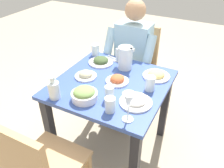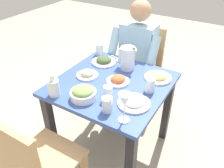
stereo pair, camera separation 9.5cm
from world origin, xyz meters
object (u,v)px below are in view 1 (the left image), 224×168
at_px(plate_beans, 86,75).
at_px(water_glass_far_left, 109,93).
at_px(salt_shaker, 120,58).
at_px(water_pitcher, 125,58).
at_px(plate_dolmas, 101,61).
at_px(oil_carafe, 54,91).
at_px(dining_table, 111,96).
at_px(chair_near, 136,63).
at_px(plate_yoghurt, 136,101).
at_px(water_glass_far_right, 95,50).
at_px(diner_near, 129,58).
at_px(plate_rice_curry, 117,80).
at_px(water_glass_near_left, 150,83).
at_px(plate_fries, 156,75).
at_px(salad_bowl, 84,94).
at_px(chair_far, 39,168).
at_px(wine_glass, 129,101).
at_px(water_glass_near_right, 110,105).

distance_m(plate_beans, water_glass_far_left, 0.34).
distance_m(water_glass_far_left, salt_shaker, 0.56).
distance_m(water_pitcher, plate_beans, 0.35).
relative_size(plate_dolmas, oil_carafe, 1.29).
height_order(dining_table, water_pitcher, water_pitcher).
bearing_deg(salt_shaker, water_glass_far_left, 108.15).
xyz_separation_m(chair_near, plate_beans, (0.13, 0.76, 0.22)).
distance_m(plate_yoghurt, water_glass_far_right, 0.78).
bearing_deg(oil_carafe, diner_near, -101.27).
xyz_separation_m(diner_near, water_pitcher, (-0.08, 0.29, 0.16)).
height_order(plate_rice_curry, plate_beans, plate_rice_curry).
bearing_deg(plate_rice_curry, dining_table, 35.03).
bearing_deg(plate_yoghurt, diner_near, -63.35).
bearing_deg(dining_table, plate_rice_curry, -144.97).
distance_m(water_glass_near_left, water_glass_far_left, 0.31).
height_order(plate_fries, plate_dolmas, plate_dolmas).
bearing_deg(water_glass_far_left, water_glass_far_right, -51.41).
distance_m(plate_fries, water_glass_far_right, 0.63).
bearing_deg(oil_carafe, salad_bowl, -158.37).
distance_m(chair_far, plate_fries, 1.06).
bearing_deg(plate_beans, plate_fries, -152.61).
height_order(wine_glass, oil_carafe, wine_glass).
distance_m(water_glass_far_right, salt_shaker, 0.26).
relative_size(chair_far, water_glass_far_left, 8.57).
xyz_separation_m(plate_dolmas, water_glass_far_left, (-0.31, 0.42, 0.03)).
distance_m(dining_table, wine_glass, 0.51).
xyz_separation_m(dining_table, diner_near, (0.08, -0.53, 0.07)).
distance_m(chair_near, water_pitcher, 0.58).
bearing_deg(water_glass_far_left, water_glass_near_left, -131.38).
relative_size(water_glass_far_left, wine_glass, 0.52).
height_order(plate_fries, wine_glass, wine_glass).
relative_size(dining_table, diner_near, 0.70).
distance_m(chair_far, water_glass_near_right, 0.56).
bearing_deg(plate_dolmas, water_pitcher, -175.89).
bearing_deg(plate_rice_curry, plate_yoghurt, 141.63).
relative_size(salad_bowl, oil_carafe, 1.09).
bearing_deg(water_glass_far_right, wine_glass, 133.01).
distance_m(plate_yoghurt, water_glass_near_right, 0.19).
bearing_deg(water_glass_near_left, oil_carafe, 35.23).
relative_size(plate_yoghurt, salt_shaker, 4.07).
bearing_deg(water_pitcher, salad_bowl, 82.81).
bearing_deg(plate_dolmas, plate_yoghurt, 141.60).
bearing_deg(chair_near, water_glass_far_left, 100.20).
bearing_deg(chair_near, water_pitcher, 99.58).
height_order(diner_near, salad_bowl, diner_near).
bearing_deg(diner_near, water_glass_far_left, 103.00).
relative_size(plate_beans, salt_shaker, 3.18).
bearing_deg(salad_bowl, water_glass_far_right, -65.60).
bearing_deg(salad_bowl, water_pitcher, -97.19).
relative_size(dining_table, water_glass_near_right, 8.10).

